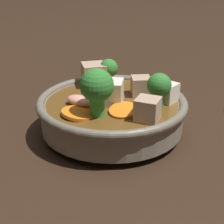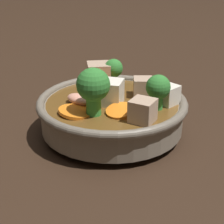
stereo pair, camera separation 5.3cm
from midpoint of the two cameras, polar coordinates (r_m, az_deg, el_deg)
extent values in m
plane|color=black|center=(0.55, -2.79, -3.23)|extent=(3.00, 3.00, 0.00)
cylinder|color=slate|center=(0.55, -2.80, -2.77)|extent=(0.11, 0.11, 0.01)
cylinder|color=slate|center=(0.54, -2.85, -0.44)|extent=(0.20, 0.20, 0.04)
torus|color=#685F52|center=(0.53, -2.90, 1.47)|extent=(0.21, 0.21, 0.01)
cylinder|color=brown|center=(0.53, -2.87, 0.41)|extent=(0.19, 0.19, 0.02)
cylinder|color=orange|center=(0.56, -5.15, 3.19)|extent=(0.05, 0.05, 0.01)
cylinder|color=orange|center=(0.49, -8.23, -0.27)|extent=(0.06, 0.06, 0.01)
cylinder|color=orange|center=(0.49, -1.39, 0.07)|extent=(0.04, 0.04, 0.01)
cylinder|color=orange|center=(0.54, -3.63, 2.37)|extent=(0.06, 0.06, 0.02)
cylinder|color=green|center=(0.51, 4.12, 1.78)|extent=(0.01, 0.01, 0.02)
sphere|color=#2D752D|center=(0.50, 4.20, 4.04)|extent=(0.03, 0.03, 0.03)
cylinder|color=green|center=(0.48, -5.55, 0.88)|extent=(0.02, 0.02, 0.03)
sphere|color=#2D752D|center=(0.47, -5.69, 4.02)|extent=(0.04, 0.04, 0.04)
cylinder|color=green|center=(0.59, -3.12, 4.89)|extent=(0.01, 0.01, 0.02)
sphere|color=#2D752D|center=(0.58, -3.16, 6.63)|extent=(0.03, 0.03, 0.03)
cube|color=silver|center=(0.53, 5.51, 2.95)|extent=(0.03, 0.03, 0.03)
cube|color=tan|center=(0.59, -5.41, 5.64)|extent=(0.05, 0.05, 0.03)
cube|color=tan|center=(0.47, 2.23, 0.35)|extent=(0.03, 0.03, 0.03)
cube|color=tan|center=(0.55, 1.64, 3.92)|extent=(0.04, 0.04, 0.03)
cube|color=silver|center=(0.51, -2.72, 2.88)|extent=(0.04, 0.04, 0.03)
ellipsoid|color=#EA9E84|center=(0.52, -7.91, 1.66)|extent=(0.03, 0.04, 0.01)
camera|label=1|loc=(0.03, -92.86, -1.31)|focal=60.00mm
camera|label=2|loc=(0.03, 87.14, 1.31)|focal=60.00mm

